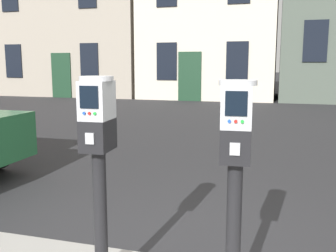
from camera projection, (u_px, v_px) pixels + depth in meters
name	position (u px, v px, depth m)	size (l,w,h in m)	color
parking_meter_near_kerb	(98.00, 141.00, 2.44)	(0.23, 0.26, 1.34)	black
parking_meter_twin_adjacent	(236.00, 151.00, 2.20)	(0.23, 0.26, 1.32)	black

